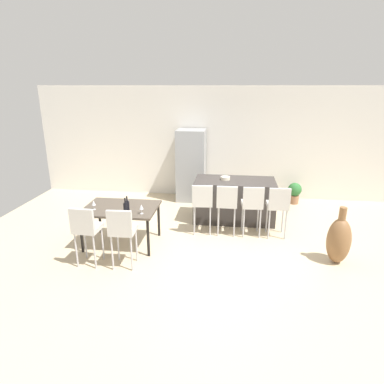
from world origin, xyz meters
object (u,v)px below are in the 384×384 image
Objects in this scene: wine_bottle_inner at (125,209)px; refrigerator at (191,165)px; kitchen_island at (234,200)px; dining_table at (121,210)px; fruit_bowl at (225,178)px; floor_vase at (339,240)px; bar_chair_right at (252,203)px; dining_chair_near at (86,227)px; wine_bottle_end at (127,206)px; wine_glass_left at (94,203)px; dining_chair_far at (122,229)px; bar_chair_far at (278,204)px; potted_plant at (295,192)px; wine_glass_middle at (141,207)px; bar_chair_left at (202,201)px; bar_chair_middle at (227,202)px.

refrigerator is at bearing 76.27° from wine_bottle_inner.
dining_table is at bearing -145.02° from kitchen_island.
fruit_bowl is 0.20× the size of floor_vase.
bar_chair_right is (0.35, -0.82, 0.24)m from kitchen_island.
fruit_bowl is at bearing 46.75° from dining_chair_near.
wine_glass_left is at bearing 176.16° from wine_bottle_end.
refrigerator is at bearing 75.48° from wine_bottle_end.
bar_chair_far is at bearing 29.61° from dining_chair_far.
potted_plant is at bearing 40.76° from wine_bottle_end.
wine_bottle_end is at bearing -47.28° from dining_table.
kitchen_island reaches higher than wine_glass_left.
fruit_bowl is at bearing 38.23° from dining_table.
dining_chair_far is at bearing -124.16° from fruit_bowl.
dining_chair_far is 0.65m from wine_bottle_end.
wine_bottle_end is at bearing -138.27° from kitchen_island.
dining_chair_far is at bearing -170.29° from floor_vase.
refrigerator is at bearing 79.48° from dining_chair_far.
dining_table is at bearing -165.06° from bar_chair_right.
wine_bottle_inner is 3.67m from floor_vase.
potted_plant is (1.18, 2.08, -0.39)m from bar_chair_right.
potted_plant is (-0.23, 2.97, -0.10)m from floor_vase.
dining_chair_near is 0.73m from wine_bottle_inner.
bar_chair_far is at bearing -108.33° from potted_plant.
wine_glass_left is at bearing 164.80° from wine_bottle_inner.
bar_chair_far is 3.49m from wine_glass_left.
wine_bottle_end is 1.71× the size of wine_glass_middle.
wine_glass_left is 3.25m from refrigerator.
dining_chair_far is (-1.16, -1.50, 0.00)m from bar_chair_left.
kitchen_island is 5.61× the size of wine_bottle_inner.
wine_glass_left is (-2.39, -0.83, 0.17)m from bar_chair_middle.
wine_bottle_end is (-1.90, -1.69, 0.39)m from kitchen_island.
wine_bottle_end is (-0.10, 0.62, 0.15)m from dining_chair_far.
fruit_bowl is (2.33, 1.67, 0.09)m from wine_glass_left.
dining_chair_far is 0.62m from wine_glass_middle.
kitchen_island is 5.89× the size of wine_bottle_end.
refrigerator is (-0.49, 2.09, 0.22)m from bar_chair_left.
wine_bottle_inner reaches higher than dining_chair_near.
fruit_bowl is (-0.06, 0.84, 0.26)m from bar_chair_middle.
dining_table is at bearing 109.89° from dining_chair_far.
wine_bottle_inner reaches higher than floor_vase.
dining_chair_far is at bearing -79.49° from wine_bottle_inner.
kitchen_island is 1.67× the size of dining_chair_far.
bar_chair_right is at bearing 24.32° from wine_bottle_inner.
wine_glass_middle is 2.26m from fruit_bowl.
bar_chair_right is 0.49m from bar_chair_far.
wine_bottle_inner is 0.27m from wine_glass_middle.
bar_chair_left is at bearing 23.58° from wine_glass_left.
bar_chair_left is at bearing 179.98° from bar_chair_middle.
kitchen_island reaches higher than wine_glass_middle.
wine_bottle_end is at bearing 170.16° from wine_glass_middle.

